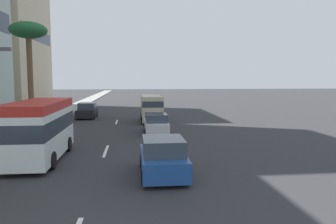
{
  "coord_description": "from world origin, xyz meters",
  "views": [
    {
      "loc": [
        -5.69,
        -1.6,
        4.21
      ],
      "look_at": [
        16.19,
        -3.98,
        1.98
      ],
      "focal_mm": 34.81,
      "sensor_mm": 36.0,
      "label": 1
    }
  ],
  "objects_px": {
    "minibus_lead": "(39,128)",
    "car_third": "(156,124)",
    "car_fifth": "(163,158)",
    "car_second": "(87,111)",
    "palm_tree": "(29,35)",
    "van_fourth": "(151,107)",
    "pedestrian_near_lamp": "(39,111)"
  },
  "relations": [
    {
      "from": "minibus_lead",
      "to": "car_third",
      "type": "xyz_separation_m",
      "value": [
        7.62,
        -6.61,
        -0.95
      ]
    },
    {
      "from": "minibus_lead",
      "to": "car_fifth",
      "type": "bearing_deg",
      "value": 60.37
    },
    {
      "from": "car_second",
      "to": "palm_tree",
      "type": "bearing_deg",
      "value": -40.15
    },
    {
      "from": "minibus_lead",
      "to": "van_fourth",
      "type": "distance_m",
      "value": 15.97
    },
    {
      "from": "car_second",
      "to": "pedestrian_near_lamp",
      "type": "xyz_separation_m",
      "value": [
        -2.41,
        4.33,
        0.27
      ]
    },
    {
      "from": "car_second",
      "to": "van_fourth",
      "type": "distance_m",
      "value": 7.93
    },
    {
      "from": "van_fourth",
      "to": "palm_tree",
      "type": "relative_size",
      "value": 0.58
    },
    {
      "from": "car_third",
      "to": "car_fifth",
      "type": "height_order",
      "value": "car_fifth"
    },
    {
      "from": "car_third",
      "to": "palm_tree",
      "type": "relative_size",
      "value": 0.44
    },
    {
      "from": "car_second",
      "to": "car_fifth",
      "type": "xyz_separation_m",
      "value": [
        -22.06,
        -6.23,
        0.01
      ]
    },
    {
      "from": "car_second",
      "to": "van_fourth",
      "type": "relative_size",
      "value": 0.8
    },
    {
      "from": "car_fifth",
      "to": "minibus_lead",
      "type": "bearing_deg",
      "value": 60.37
    },
    {
      "from": "van_fourth",
      "to": "minibus_lead",
      "type": "bearing_deg",
      "value": 155.39
    },
    {
      "from": "car_fifth",
      "to": "car_third",
      "type": "bearing_deg",
      "value": -2.54
    },
    {
      "from": "car_third",
      "to": "palm_tree",
      "type": "height_order",
      "value": "palm_tree"
    },
    {
      "from": "pedestrian_near_lamp",
      "to": "palm_tree",
      "type": "relative_size",
      "value": 0.18
    },
    {
      "from": "minibus_lead",
      "to": "car_fifth",
      "type": "distance_m",
      "value": 7.09
    },
    {
      "from": "car_second",
      "to": "palm_tree",
      "type": "relative_size",
      "value": 0.46
    },
    {
      "from": "van_fourth",
      "to": "pedestrian_near_lamp",
      "type": "height_order",
      "value": "van_fourth"
    },
    {
      "from": "minibus_lead",
      "to": "car_fifth",
      "type": "relative_size",
      "value": 1.67
    },
    {
      "from": "car_second",
      "to": "palm_tree",
      "type": "height_order",
      "value": "palm_tree"
    },
    {
      "from": "car_second",
      "to": "car_third",
      "type": "height_order",
      "value": "car_second"
    },
    {
      "from": "car_second",
      "to": "van_fourth",
      "type": "xyz_separation_m",
      "value": [
        -4.07,
        -6.77,
        0.7
      ]
    },
    {
      "from": "minibus_lead",
      "to": "pedestrian_near_lamp",
      "type": "height_order",
      "value": "minibus_lead"
    },
    {
      "from": "van_fourth",
      "to": "car_fifth",
      "type": "distance_m",
      "value": 18.01
    },
    {
      "from": "car_third",
      "to": "car_fifth",
      "type": "relative_size",
      "value": 1.0
    },
    {
      "from": "pedestrian_near_lamp",
      "to": "palm_tree",
      "type": "distance_m",
      "value": 7.53
    },
    {
      "from": "minibus_lead",
      "to": "car_second",
      "type": "xyz_separation_m",
      "value": [
        18.59,
        0.12,
        -0.9
      ]
    },
    {
      "from": "car_third",
      "to": "car_fifth",
      "type": "distance_m",
      "value": 11.11
    },
    {
      "from": "minibus_lead",
      "to": "pedestrian_near_lamp",
      "type": "bearing_deg",
      "value": -164.61
    },
    {
      "from": "minibus_lead",
      "to": "van_fourth",
      "type": "xyz_separation_m",
      "value": [
        14.52,
        -6.65,
        -0.2
      ]
    },
    {
      "from": "minibus_lead",
      "to": "car_fifth",
      "type": "height_order",
      "value": "minibus_lead"
    }
  ]
}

